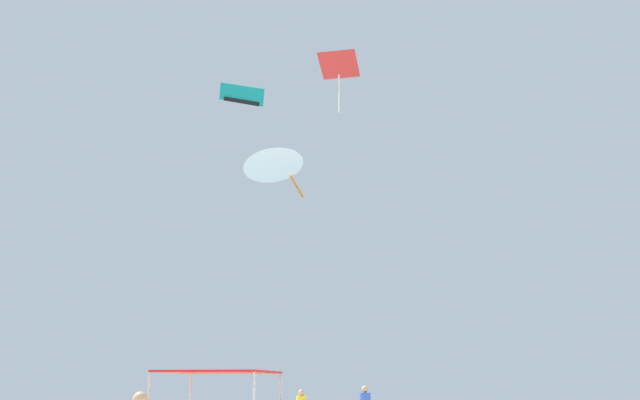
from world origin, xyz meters
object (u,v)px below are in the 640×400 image
Objects in this scene: kite_parafoil_teal at (241,95)px; kite_diamond_red at (339,67)px; canopy_tent at (220,375)px; kite_delta_white at (273,161)px.

kite_parafoil_teal reaches higher than kite_diamond_red.
canopy_tent is at bearing -91.94° from kite_diamond_red.
kite_diamond_red is at bearing 85.70° from canopy_tent.
canopy_tent is at bearing 58.34° from kite_delta_white.
kite_parafoil_teal is 0.74× the size of kite_delta_white.
kite_parafoil_teal is (-6.58, 23.83, 19.24)m from canopy_tent.
kite_diamond_red is 0.65× the size of kite_delta_white.
canopy_tent is at bearing -52.41° from kite_parafoil_teal.
canopy_tent is 0.87× the size of kite_parafoil_teal.
kite_delta_white is (-4.27, 2.19, -4.70)m from kite_diamond_red.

